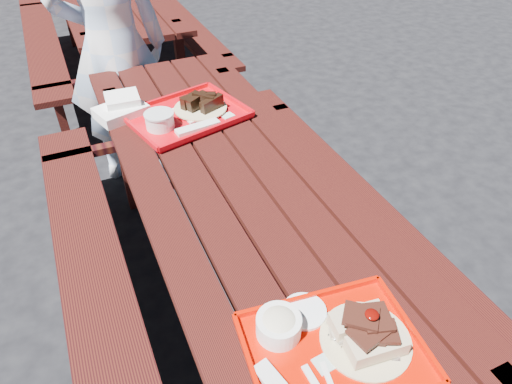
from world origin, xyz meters
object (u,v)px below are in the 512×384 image
(picnic_table_far, at_px, (111,13))
(person, at_px, (113,47))
(picnic_table_near, at_px, (240,222))
(near_tray, at_px, (331,338))
(far_tray, at_px, (185,114))

(picnic_table_far, distance_m, person, 1.51)
(picnic_table_near, distance_m, person, 1.37)
(near_tray, distance_m, person, 2.05)
(far_tray, distance_m, person, 0.81)
(far_tray, bearing_deg, picnic_table_far, 89.05)
(picnic_table_near, relative_size, person, 1.45)
(person, bearing_deg, picnic_table_near, 106.29)
(picnic_table_far, bearing_deg, far_tray, -90.95)
(picnic_table_near, bearing_deg, near_tray, -93.77)
(picnic_table_far, bearing_deg, person, -97.81)
(far_tray, xyz_separation_m, person, (-0.16, 0.79, 0.05))
(picnic_table_far, distance_m, far_tray, 2.28)
(picnic_table_near, bearing_deg, person, 98.66)
(near_tray, relative_size, person, 0.29)
(near_tray, xyz_separation_m, person, (-0.16, 2.04, 0.04))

